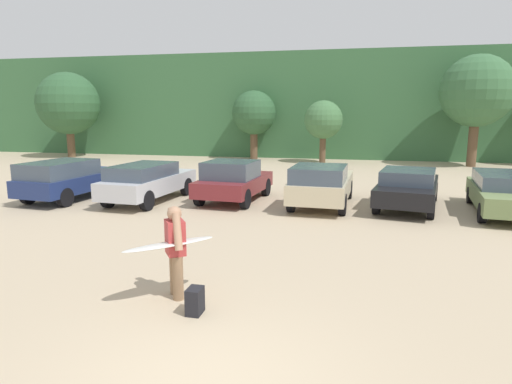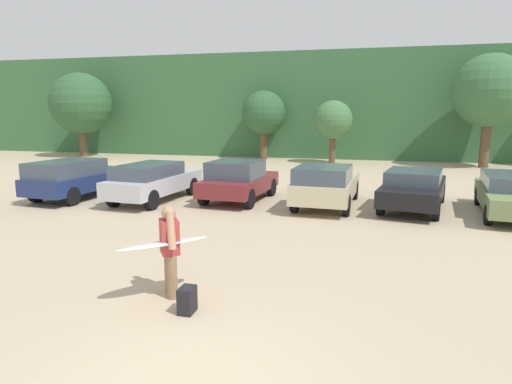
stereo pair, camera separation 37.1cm
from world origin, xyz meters
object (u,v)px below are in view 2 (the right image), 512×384
object	(u,v)px
parked_car_navy	(78,177)
surfboard_white	(164,243)
parked_car_olive_green	(512,193)
parked_car_black	(414,188)
backpack_dropped	(187,300)
parked_car_maroon	(238,180)
parked_car_champagne	(326,184)
parked_car_silver	(153,180)
person_adult	(170,245)

from	to	relation	value
parked_car_navy	surfboard_white	bearing A→B (deg)	-130.99
parked_car_olive_green	parked_car_black	bearing A→B (deg)	91.02
parked_car_navy	parked_car_olive_green	world-z (taller)	parked_car_navy
parked_car_olive_green	backpack_dropped	bearing A→B (deg)	148.37
backpack_dropped	parked_car_olive_green	bearing A→B (deg)	51.74
parked_car_maroon	parked_car_olive_green	world-z (taller)	parked_car_maroon
parked_car_champagne	backpack_dropped	world-z (taller)	parked_car_champagne
parked_car_champagne	parked_car_olive_green	xyz separation A→B (m)	(6.01, 0.13, -0.08)
parked_car_navy	parked_car_black	world-z (taller)	parked_car_navy
parked_car_silver	surfboard_white	xyz separation A→B (m)	(4.43, -8.14, 0.23)
person_adult	backpack_dropped	world-z (taller)	person_adult
parked_car_olive_green	backpack_dropped	distance (m)	11.94
parked_car_silver	person_adult	distance (m)	9.19
parked_car_navy	person_adult	size ratio (longest dim) A/B	2.89
parked_car_navy	parked_car_olive_green	bearing A→B (deg)	-81.23
parked_car_navy	parked_car_silver	world-z (taller)	parked_car_navy
person_adult	surfboard_white	world-z (taller)	person_adult
person_adult	backpack_dropped	distance (m)	1.11
parked_car_champagne	surfboard_white	world-z (taller)	parked_car_champagne
parked_car_silver	backpack_dropped	size ratio (longest dim) A/B	10.48
parked_car_navy	parked_car_silver	distance (m)	3.17
person_adult	backpack_dropped	size ratio (longest dim) A/B	3.77
parked_car_maroon	surfboard_white	size ratio (longest dim) A/B	2.58
parked_car_olive_green	surfboard_white	world-z (taller)	parked_car_olive_green
parked_car_maroon	backpack_dropped	bearing A→B (deg)	-163.73
parked_car_navy	parked_car_champagne	xyz separation A→B (m)	(9.60, 0.78, -0.01)
parked_car_champagne	person_adult	world-z (taller)	person_adult
person_adult	surfboard_white	bearing A→B (deg)	32.06
parked_car_black	parked_car_maroon	bearing A→B (deg)	102.32
parked_car_olive_green	person_adult	world-z (taller)	person_adult
parked_car_silver	backpack_dropped	world-z (taller)	parked_car_silver
parked_car_champagne	backpack_dropped	bearing A→B (deg)	174.33
parked_car_navy	parked_car_champagne	distance (m)	9.63
parked_car_champagne	parked_car_olive_green	world-z (taller)	parked_car_champagne
parked_car_black	person_adult	xyz separation A→B (m)	(-4.95, -9.06, 0.22)
parked_car_navy	parked_car_black	bearing A→B (deg)	-79.10
parked_car_champagne	parked_car_olive_green	size ratio (longest dim) A/B	0.93
parked_car_champagne	backpack_dropped	size ratio (longest dim) A/B	10.30
parked_car_silver	surfboard_white	world-z (taller)	parked_car_silver
parked_car_navy	parked_car_olive_green	xyz separation A→B (m)	(15.61, 0.91, -0.09)
parked_car_maroon	parked_car_black	distance (m)	6.32
parked_car_maroon	parked_car_black	bearing A→B (deg)	-83.45
parked_car_maroon	surfboard_white	distance (m)	9.07
parked_car_black	backpack_dropped	size ratio (longest dim) A/B	11.08
parked_car_silver	person_adult	bearing A→B (deg)	-146.10
surfboard_white	parked_car_champagne	bearing A→B (deg)	-149.69
parked_car_champagne	parked_car_black	bearing A→B (deg)	-79.00
parked_car_navy	surfboard_white	size ratio (longest dim) A/B	3.08
parked_car_champagne	surfboard_white	bearing A→B (deg)	169.89
parked_car_silver	parked_car_navy	bearing A→B (deg)	97.59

